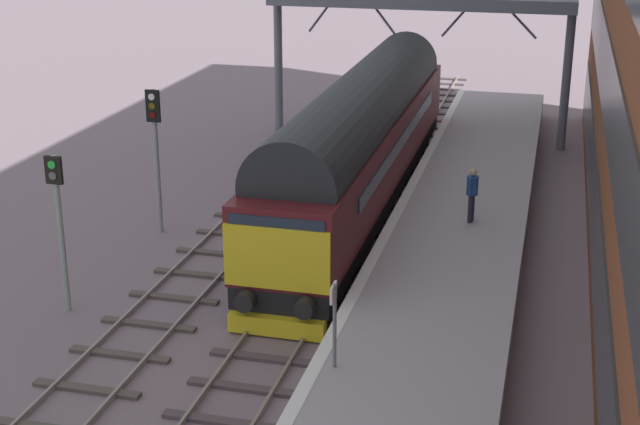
# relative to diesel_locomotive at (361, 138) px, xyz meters

# --- Properties ---
(ground_plane) EXTENTS (140.00, 140.00, 0.00)m
(ground_plane) POSITION_rel_diesel_locomotive_xyz_m (-0.00, -6.76, -2.49)
(ground_plane) COLOR slate
(ground_plane) RESTS_ON ground
(track_main) EXTENTS (2.50, 60.00, 0.15)m
(track_main) POSITION_rel_diesel_locomotive_xyz_m (-0.00, -6.76, -2.43)
(track_main) COLOR gray
(track_main) RESTS_ON ground
(track_adjacent_west) EXTENTS (2.50, 60.00, 0.15)m
(track_adjacent_west) POSITION_rel_diesel_locomotive_xyz_m (-3.28, -6.76, -2.43)
(track_adjacent_west) COLOR gray
(track_adjacent_west) RESTS_ON ground
(station_platform) EXTENTS (4.00, 44.00, 1.01)m
(station_platform) POSITION_rel_diesel_locomotive_xyz_m (3.60, -6.76, -1.99)
(station_platform) COLOR #A399A2
(station_platform) RESTS_ON ground
(diesel_locomotive) EXTENTS (2.74, 19.75, 4.68)m
(diesel_locomotive) POSITION_rel_diesel_locomotive_xyz_m (0.00, 0.00, 0.00)
(diesel_locomotive) COLOR black
(diesel_locomotive) RESTS_ON ground
(signal_post_near) EXTENTS (0.44, 0.22, 4.18)m
(signal_post_near) POSITION_rel_diesel_locomotive_xyz_m (-5.66, -9.70, 0.13)
(signal_post_near) COLOR gray
(signal_post_near) RESTS_ON ground
(signal_post_mid) EXTENTS (0.44, 0.22, 4.58)m
(signal_post_mid) POSITION_rel_diesel_locomotive_xyz_m (-5.66, -3.76, 0.45)
(signal_post_mid) COLOR gray
(signal_post_mid) RESTS_ON ground
(platform_number_sign) EXTENTS (0.10, 0.44, 1.85)m
(platform_number_sign) POSITION_rel_diesel_locomotive_xyz_m (2.12, -12.60, -0.25)
(platform_number_sign) COLOR slate
(platform_number_sign) RESTS_ON station_platform
(waiting_passenger) EXTENTS (0.41, 0.50, 1.64)m
(waiting_passenger) POSITION_rel_diesel_locomotive_xyz_m (3.99, -3.12, -0.50)
(waiting_passenger) COLOR #2D263A
(waiting_passenger) RESTS_ON station_platform
(overhead_footbridge) EXTENTS (12.58, 2.00, 6.12)m
(overhead_footbridge) POSITION_rel_diesel_locomotive_xyz_m (0.41, 9.33, 3.06)
(overhead_footbridge) COLOR slate
(overhead_footbridge) RESTS_ON ground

